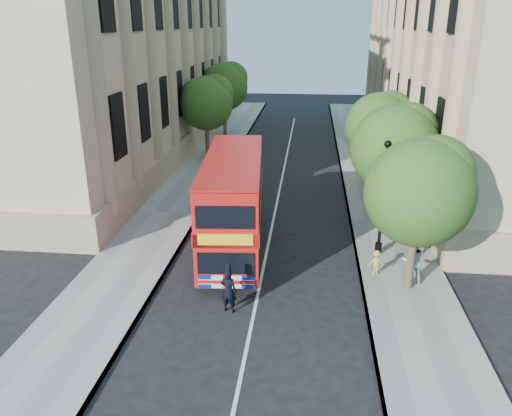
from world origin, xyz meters
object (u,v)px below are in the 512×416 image
(double_decker_bus, at_px, (233,200))
(woman_pedestrian, at_px, (412,260))
(lamp_post, at_px, (382,203))
(box_van, at_px, (229,182))
(police_constable, at_px, (229,291))

(double_decker_bus, xyz_separation_m, woman_pedestrian, (7.52, -2.65, -1.29))
(lamp_post, height_order, box_van, lamp_post)
(woman_pedestrian, bearing_deg, double_decker_bus, -22.00)
(lamp_post, height_order, double_decker_bus, lamp_post)
(box_van, height_order, woman_pedestrian, box_van)
(police_constable, distance_m, woman_pedestrian, 7.42)
(police_constable, relative_size, woman_pedestrian, 0.89)
(lamp_post, distance_m, double_decker_bus, 6.55)
(box_van, distance_m, police_constable, 11.46)
(double_decker_bus, bearing_deg, lamp_post, -6.24)
(lamp_post, distance_m, police_constable, 8.10)
(box_van, height_order, police_constable, box_van)
(lamp_post, distance_m, box_van, 9.88)
(lamp_post, relative_size, double_decker_bus, 0.55)
(police_constable, bearing_deg, lamp_post, -124.76)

